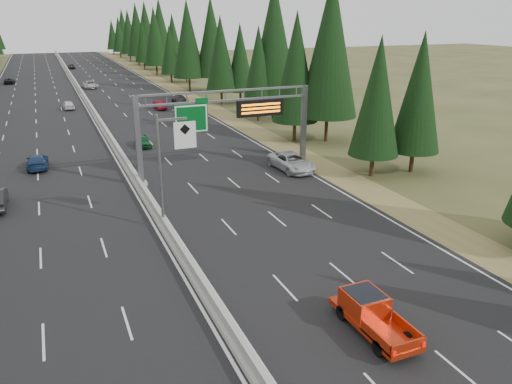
# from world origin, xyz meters

# --- Properties ---
(road) EXTENTS (32.00, 260.00, 0.08)m
(road) POSITION_xyz_m (0.00, 80.00, 0.04)
(road) COLOR black
(road) RESTS_ON ground
(shoulder_right) EXTENTS (3.60, 260.00, 0.06)m
(shoulder_right) POSITION_xyz_m (17.80, 80.00, 0.03)
(shoulder_right) COLOR olive
(shoulder_right) RESTS_ON ground
(median_barrier) EXTENTS (0.70, 260.00, 0.85)m
(median_barrier) POSITION_xyz_m (0.00, 80.00, 0.41)
(median_barrier) COLOR gray
(median_barrier) RESTS_ON road
(sign_gantry) EXTENTS (16.75, 0.98, 7.80)m
(sign_gantry) POSITION_xyz_m (8.92, 34.88, 5.27)
(sign_gantry) COLOR slate
(sign_gantry) RESTS_ON road
(hov_sign_pole) EXTENTS (2.80, 0.50, 8.00)m
(hov_sign_pole) POSITION_xyz_m (0.58, 24.97, 4.72)
(hov_sign_pole) COLOR slate
(hov_sign_pole) RESTS_ON road
(tree_row_right) EXTENTS (10.87, 243.48, 18.97)m
(tree_row_right) POSITION_xyz_m (22.26, 74.21, 9.22)
(tree_row_right) COLOR black
(tree_row_right) RESTS_ON ground
(silver_minivan) EXTENTS (3.01, 5.93, 1.61)m
(silver_minivan) POSITION_xyz_m (14.47, 33.96, 0.88)
(silver_minivan) COLOR silver
(silver_minivan) RESTS_ON road
(red_pickup) EXTENTS (1.81, 5.07, 1.65)m
(red_pickup) POSITION_xyz_m (6.28, 9.68, 0.99)
(red_pickup) COLOR black
(red_pickup) RESTS_ON road
(car_ahead_green) EXTENTS (1.69, 3.85, 1.29)m
(car_ahead_green) POSITION_xyz_m (3.10, 48.61, 0.73)
(car_ahead_green) COLOR #114C24
(car_ahead_green) RESTS_ON road
(car_ahead_dkred) EXTENTS (1.43, 4.05, 1.33)m
(car_ahead_dkred) POSITION_xyz_m (10.08, 71.31, 0.75)
(car_ahead_dkred) COLOR maroon
(car_ahead_dkred) RESTS_ON road
(car_ahead_dkgrey) EXTENTS (2.14, 5.09, 1.47)m
(car_ahead_dkgrey) POSITION_xyz_m (14.13, 74.00, 0.81)
(car_ahead_dkgrey) COLOR black
(car_ahead_dkgrey) RESTS_ON road
(car_ahead_white) EXTENTS (2.55, 5.21, 1.42)m
(car_ahead_white) POSITION_xyz_m (2.28, 100.36, 0.79)
(car_ahead_white) COLOR #B6B6B6
(car_ahead_white) RESTS_ON road
(car_ahead_far) EXTENTS (1.86, 3.97, 1.31)m
(car_ahead_far) POSITION_xyz_m (1.50, 142.46, 0.74)
(car_ahead_far) COLOR black
(car_ahead_far) RESTS_ON road
(car_onc_blue) EXTENTS (2.06, 4.74, 1.36)m
(car_onc_blue) POSITION_xyz_m (-7.94, 44.13, 0.76)
(car_onc_blue) COLOR navy
(car_onc_blue) RESTS_ON road
(car_onc_white) EXTENTS (1.90, 4.09, 1.36)m
(car_onc_white) POSITION_xyz_m (-3.21, 76.78, 0.76)
(car_onc_white) COLOR silver
(car_onc_white) RESTS_ON road
(car_onc_far) EXTENTS (2.18, 4.60, 1.27)m
(car_onc_far) POSITION_xyz_m (-12.95, 114.54, 0.71)
(car_onc_far) COLOR black
(car_onc_far) RESTS_ON road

